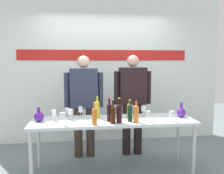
# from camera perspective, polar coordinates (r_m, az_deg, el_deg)

# --- Properties ---
(ground_plane) EXTENTS (10.00, 10.00, 0.00)m
(ground_plane) POSITION_cam_1_polar(r_m,az_deg,el_deg) (3.62, 0.32, -19.74)
(ground_plane) COLOR slate
(back_wall) EXTENTS (4.69, 0.11, 3.00)m
(back_wall) POSITION_cam_1_polar(r_m,az_deg,el_deg) (4.67, -1.96, 5.22)
(back_wall) COLOR white
(back_wall) RESTS_ON ground
(display_table) EXTENTS (2.29, 0.64, 0.77)m
(display_table) POSITION_cam_1_polar(r_m,az_deg,el_deg) (3.37, 0.32, -8.92)
(display_table) COLOR silver
(display_table) RESTS_ON ground
(decanter_blue_left) EXTENTS (0.14, 0.14, 0.20)m
(decanter_blue_left) POSITION_cam_1_polar(r_m,az_deg,el_deg) (3.38, -17.32, -6.79)
(decanter_blue_left) COLOR #501C91
(decanter_blue_left) RESTS_ON display_table
(decanter_blue_right) EXTENTS (0.13, 0.13, 0.22)m
(decanter_blue_right) POSITION_cam_1_polar(r_m,az_deg,el_deg) (3.63, 16.44, -5.91)
(decanter_blue_right) COLOR #552295
(decanter_blue_right) RESTS_ON display_table
(presenter_left) EXTENTS (0.64, 0.22, 1.68)m
(presenter_left) POSITION_cam_1_polar(r_m,az_deg,el_deg) (3.88, -6.82, -2.99)
(presenter_left) COLOR #3A2D23
(presenter_left) RESTS_ON ground
(presenter_right) EXTENTS (0.63, 0.22, 1.69)m
(presenter_right) POSITION_cam_1_polar(r_m,az_deg,el_deg) (3.97, 5.01, -2.65)
(presenter_right) COLOR black
(presenter_right) RESTS_ON ground
(wine_bottle_0) EXTENTS (0.07, 0.07, 0.30)m
(wine_bottle_0) POSITION_cam_1_polar(r_m,az_deg,el_deg) (3.07, -4.30, -6.87)
(wine_bottle_0) COLOR orange
(wine_bottle_0) RESTS_ON display_table
(wine_bottle_1) EXTENTS (0.07, 0.07, 0.28)m
(wine_bottle_1) POSITION_cam_1_polar(r_m,az_deg,el_deg) (3.43, 4.23, -5.55)
(wine_bottle_1) COLOR orange
(wine_bottle_1) RESTS_ON display_table
(wine_bottle_2) EXTENTS (0.06, 0.06, 0.30)m
(wine_bottle_2) POSITION_cam_1_polar(r_m,az_deg,el_deg) (3.24, 4.36, -6.10)
(wine_bottle_2) COLOR #142F1F
(wine_bottle_2) RESTS_ON display_table
(wine_bottle_3) EXTENTS (0.07, 0.07, 0.34)m
(wine_bottle_3) POSITION_cam_1_polar(r_m,az_deg,el_deg) (3.15, 1.75, -6.17)
(wine_bottle_3) COLOR black
(wine_bottle_3) RESTS_ON display_table
(wine_bottle_4) EXTENTS (0.07, 0.07, 0.31)m
(wine_bottle_4) POSITION_cam_1_polar(r_m,az_deg,el_deg) (3.12, 0.23, -6.57)
(wine_bottle_4) COLOR #331305
(wine_bottle_4) RESTS_ON display_table
(wine_bottle_5) EXTENTS (0.07, 0.07, 0.30)m
(wine_bottle_5) POSITION_cam_1_polar(r_m,az_deg,el_deg) (3.19, 5.88, -6.23)
(wine_bottle_5) COLOR orange
(wine_bottle_5) RESTS_ON display_table
(wine_bottle_6) EXTENTS (0.07, 0.07, 0.32)m
(wine_bottle_6) POSITION_cam_1_polar(r_m,az_deg,el_deg) (3.40, -3.57, -5.27)
(wine_bottle_6) COLOR gold
(wine_bottle_6) RESTS_ON display_table
(wine_bottle_7) EXTENTS (0.06, 0.06, 0.32)m
(wine_bottle_7) POSITION_cam_1_polar(r_m,az_deg,el_deg) (3.22, -0.67, -5.96)
(wine_bottle_7) COLOR black
(wine_bottle_7) RESTS_ON display_table
(wine_glass_left_0) EXTENTS (0.07, 0.07, 0.16)m
(wine_glass_left_0) POSITION_cam_1_polar(r_m,az_deg,el_deg) (3.12, -11.93, -6.89)
(wine_glass_left_0) COLOR white
(wine_glass_left_0) RESTS_ON display_table
(wine_glass_left_1) EXTENTS (0.06, 0.06, 0.14)m
(wine_glass_left_1) POSITION_cam_1_polar(r_m,az_deg,el_deg) (3.54, -10.82, -5.57)
(wine_glass_left_1) COLOR white
(wine_glass_left_1) RESTS_ON display_table
(wine_glass_left_2) EXTENTS (0.06, 0.06, 0.15)m
(wine_glass_left_2) POSITION_cam_1_polar(r_m,az_deg,el_deg) (3.37, -10.04, -6.04)
(wine_glass_left_2) COLOR white
(wine_glass_left_2) RESTS_ON display_table
(wine_glass_left_3) EXTENTS (0.06, 0.06, 0.16)m
(wine_glass_left_3) POSITION_cam_1_polar(r_m,az_deg,el_deg) (3.49, -7.63, -5.44)
(wine_glass_left_3) COLOR white
(wine_glass_left_3) RESTS_ON display_table
(wine_glass_left_4) EXTENTS (0.06, 0.06, 0.15)m
(wine_glass_left_4) POSITION_cam_1_polar(r_m,az_deg,el_deg) (3.36, -13.91, -6.21)
(wine_glass_left_4) COLOR white
(wine_glass_left_4) RESTS_ON display_table
(wine_glass_right_0) EXTENTS (0.07, 0.07, 0.14)m
(wine_glass_right_0) POSITION_cam_1_polar(r_m,az_deg,el_deg) (3.34, 14.34, -6.26)
(wine_glass_right_0) COLOR white
(wine_glass_right_0) RESTS_ON display_table
(wine_glass_right_1) EXTENTS (0.06, 0.06, 0.16)m
(wine_glass_right_1) POSITION_cam_1_polar(r_m,az_deg,el_deg) (3.23, 8.81, -6.55)
(wine_glass_right_1) COLOR white
(wine_glass_right_1) RESTS_ON display_table
(wine_glass_right_2) EXTENTS (0.07, 0.07, 0.15)m
(wine_glass_right_2) POSITION_cam_1_polar(r_m,az_deg,el_deg) (3.59, 7.64, -5.22)
(wine_glass_right_2) COLOR white
(wine_glass_right_2) RESTS_ON display_table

